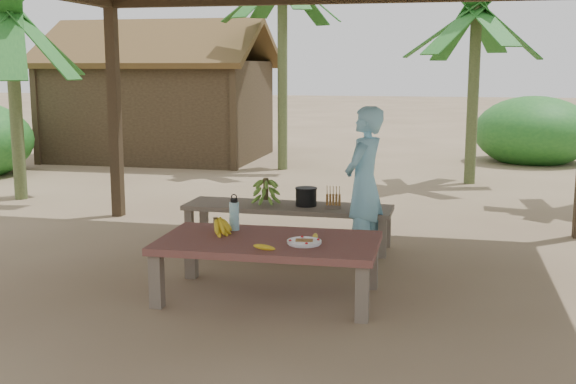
% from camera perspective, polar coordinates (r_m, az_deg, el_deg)
% --- Properties ---
extents(ground, '(80.00, 80.00, 0.00)m').
position_cam_1_polar(ground, '(6.56, 0.42, -6.98)').
color(ground, brown).
rests_on(ground, ground).
extents(work_table, '(1.82, 1.03, 0.50)m').
position_cam_1_polar(work_table, '(5.97, -1.55, -4.36)').
color(work_table, brown).
rests_on(work_table, ground).
extents(bench, '(2.21, 0.63, 0.45)m').
position_cam_1_polar(bench, '(7.66, -0.01, -1.46)').
color(bench, brown).
rests_on(bench, ground).
extents(ripe_banana_bunch, '(0.31, 0.29, 0.16)m').
position_cam_1_polar(ripe_banana_bunch, '(6.14, -5.76, -2.62)').
color(ripe_banana_bunch, gold).
rests_on(ripe_banana_bunch, work_table).
extents(plate, '(0.28, 0.28, 0.04)m').
position_cam_1_polar(plate, '(5.79, 1.29, -3.99)').
color(plate, white).
rests_on(plate, work_table).
extents(loose_banana_front, '(0.18, 0.07, 0.04)m').
position_cam_1_polar(loose_banana_front, '(5.61, -1.88, -4.39)').
color(loose_banana_front, gold).
rests_on(loose_banana_front, work_table).
extents(loose_banana_side, '(0.06, 0.16, 0.04)m').
position_cam_1_polar(loose_banana_side, '(5.93, 2.16, -3.59)').
color(loose_banana_side, gold).
rests_on(loose_banana_side, work_table).
extents(water_flask, '(0.09, 0.09, 0.32)m').
position_cam_1_polar(water_flask, '(6.28, -4.27, -1.82)').
color(water_flask, '#40B0CA').
rests_on(water_flask, work_table).
extents(green_banana_stalk, '(0.27, 0.27, 0.30)m').
position_cam_1_polar(green_banana_stalk, '(7.68, -1.76, 0.12)').
color(green_banana_stalk, '#598C2D').
rests_on(green_banana_stalk, bench).
extents(cooking_pot, '(0.22, 0.22, 0.19)m').
position_cam_1_polar(cooking_pot, '(7.61, 1.44, -0.40)').
color(cooking_pot, black).
rests_on(cooking_pot, bench).
extents(skewer_rack, '(0.18, 0.08, 0.24)m').
position_cam_1_polar(skewer_rack, '(7.48, 3.60, -0.39)').
color(skewer_rack, '#A57F47').
rests_on(skewer_rack, bench).
extents(woman, '(0.52, 0.64, 1.52)m').
position_cam_1_polar(woman, '(7.17, 6.04, 0.68)').
color(woman, '#7AC5E6').
rests_on(woman, ground).
extents(hut, '(4.40, 3.43, 2.85)m').
position_cam_1_polar(hut, '(15.31, -9.92, 6.79)').
color(hut, black).
rests_on(hut, ground).
extents(banana_plant_n, '(1.80, 1.80, 3.04)m').
position_cam_1_polar(banana_plant_n, '(12.11, 14.65, 12.69)').
color(banana_plant_n, '#596638').
rests_on(banana_plant_n, ground).
extents(banana_plant_w, '(1.80, 1.80, 2.84)m').
position_cam_1_polar(banana_plant_w, '(11.03, -21.06, 11.63)').
color(banana_plant_w, '#596638').
rests_on(banana_plant_w, ground).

